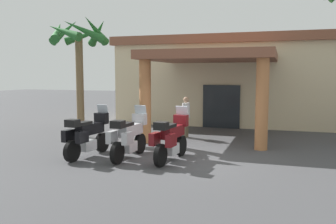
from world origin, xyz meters
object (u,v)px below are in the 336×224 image
motorcycle_silver (129,136)px  motorcycle_black (87,135)px  motorcycle_maroon (171,138)px  palm_tree_roadside (79,43)px  pedestrian (186,114)px  motel_building (231,79)px

motorcycle_silver → motorcycle_black: bearing=101.3°
motorcycle_silver → motorcycle_maroon: bearing=-83.1°
motorcycle_silver → palm_tree_roadside: 5.57m
motorcycle_maroon → pedestrian: pedestrian is taller
pedestrian → palm_tree_roadside: size_ratio=0.33×
motorcycle_maroon → motorcycle_silver: bearing=100.3°
motorcycle_silver → palm_tree_roadside: palm_tree_roadside is taller
motorcycle_maroon → pedestrian: bearing=15.1°
pedestrian → palm_tree_roadside: palm_tree_roadside is taller
palm_tree_roadside → pedestrian: bearing=17.0°
motel_building → motorcycle_silver: 10.75m
motel_building → motorcycle_maroon: 10.54m
motorcycle_black → motorcycle_maroon: same height
pedestrian → palm_tree_roadside: (-4.21, -1.29, 2.90)m
motel_building → motorcycle_black: 11.23m
motorcycle_maroon → pedestrian: 4.13m
motorcycle_silver → motorcycle_maroon: 1.35m
palm_tree_roadside → motorcycle_maroon: bearing=-29.5°
palm_tree_roadside → motel_building: bearing=56.5°
motorcycle_maroon → motorcycle_black: bearing=102.4°
motel_building → palm_tree_roadside: (-5.06, -7.64, 1.55)m
motorcycle_silver → pedestrian: (0.66, 4.17, 0.28)m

